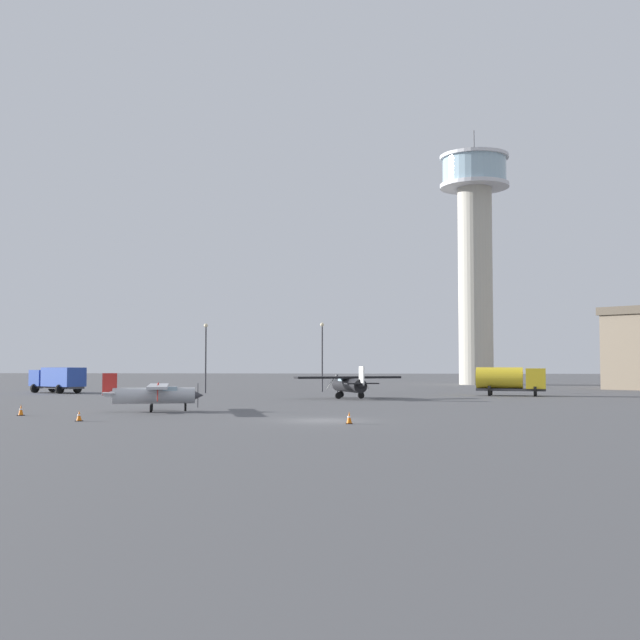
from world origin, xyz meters
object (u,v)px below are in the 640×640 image
(airplane_silver, at_px, (153,393))
(light_post_east, at_px, (206,351))
(control_tower, at_px, (475,243))
(airplane_black, at_px, (349,384))
(truck_box_blue, at_px, (58,378))
(traffic_cone_near_right, at_px, (349,418))
(truck_fuel_tanker_yellow, at_px, (510,379))
(traffic_cone_near_left, at_px, (21,410))
(traffic_cone_mid_apron, at_px, (79,416))
(light_post_west, at_px, (322,350))

(airplane_silver, xyz_separation_m, light_post_east, (-3.97, 33.31, 3.41))
(control_tower, height_order, airplane_black, control_tower)
(airplane_black, height_order, truck_box_blue, airplane_black)
(truck_box_blue, bearing_deg, traffic_cone_near_right, 160.49)
(truck_fuel_tanker_yellow, bearing_deg, traffic_cone_near_left, -125.60)
(traffic_cone_near_left, bearing_deg, airplane_black, 52.60)
(truck_box_blue, distance_m, traffic_cone_mid_apron, 45.15)
(light_post_east, height_order, traffic_cone_near_right, light_post_east)
(traffic_cone_mid_apron, bearing_deg, traffic_cone_near_left, 141.48)
(airplane_black, distance_m, airplane_silver, 24.08)
(control_tower, relative_size, light_post_east, 5.12)
(control_tower, bearing_deg, traffic_cone_near_right, -101.00)
(truck_fuel_tanker_yellow, bearing_deg, truck_box_blue, -172.90)
(control_tower, bearing_deg, airplane_silver, -112.81)
(light_post_east, xyz_separation_m, traffic_cone_near_right, (17.91, -43.38, -4.31))
(light_post_west, relative_size, light_post_east, 1.03)
(airplane_black, bearing_deg, traffic_cone_mid_apron, 132.94)
(truck_fuel_tanker_yellow, height_order, truck_box_blue, truck_fuel_tanker_yellow)
(traffic_cone_near_left, bearing_deg, traffic_cone_mid_apron, -38.52)
(traffic_cone_near_left, bearing_deg, control_tower, 64.07)
(truck_fuel_tanker_yellow, xyz_separation_m, traffic_cone_mid_apron, (-29.89, -37.70, -1.35))
(airplane_silver, relative_size, traffic_cone_near_left, 12.46)
(truck_box_blue, height_order, light_post_west, light_post_west)
(traffic_cone_near_left, height_order, traffic_cone_near_right, traffic_cone_near_left)
(airplane_silver, bearing_deg, airplane_black, 43.81)
(airplane_silver, height_order, traffic_cone_mid_apron, airplane_silver)
(truck_box_blue, height_order, traffic_cone_near_left, truck_box_blue)
(control_tower, bearing_deg, truck_box_blue, -142.23)
(airplane_silver, bearing_deg, light_post_east, 81.90)
(light_post_west, distance_m, traffic_cone_mid_apron, 48.28)
(traffic_cone_near_right, bearing_deg, truck_fuel_tanker_yellow, 69.41)
(airplane_silver, distance_m, traffic_cone_mid_apron, 9.52)
(airplane_silver, bearing_deg, truck_box_blue, 107.44)
(airplane_black, relative_size, light_post_east, 1.30)
(truck_box_blue, distance_m, light_post_east, 16.50)
(control_tower, distance_m, truck_fuel_tanker_yellow, 46.49)
(airplane_black, bearing_deg, traffic_cone_near_left, 120.64)
(control_tower, bearing_deg, light_post_west, -122.74)
(truck_fuel_tanker_yellow, bearing_deg, traffic_cone_mid_apron, -117.28)
(light_post_east, relative_size, traffic_cone_near_left, 10.76)
(airplane_black, relative_size, light_post_west, 1.26)
(light_post_west, bearing_deg, traffic_cone_near_left, -110.12)
(airplane_silver, bearing_deg, truck_fuel_tanker_yellow, 30.07)
(airplane_black, bearing_deg, truck_fuel_tanker_yellow, -85.88)
(control_tower, height_order, light_post_east, control_tower)
(airplane_silver, distance_m, traffic_cone_near_left, 8.65)
(light_post_east, distance_m, traffic_cone_near_left, 38.63)
(airplane_black, distance_m, traffic_cone_near_left, 32.17)
(airplane_silver, distance_m, light_post_east, 33.72)
(control_tower, height_order, truck_fuel_tanker_yellow, control_tower)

